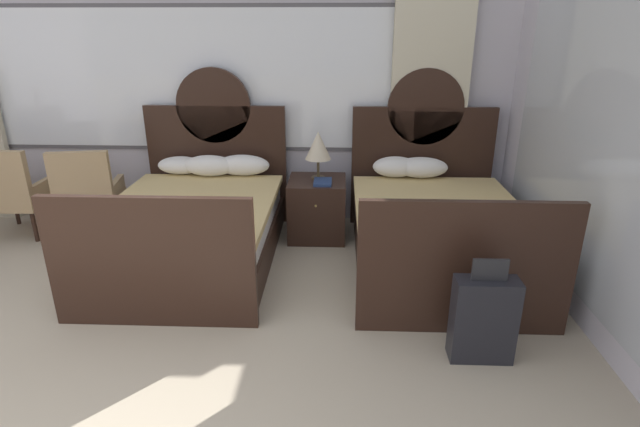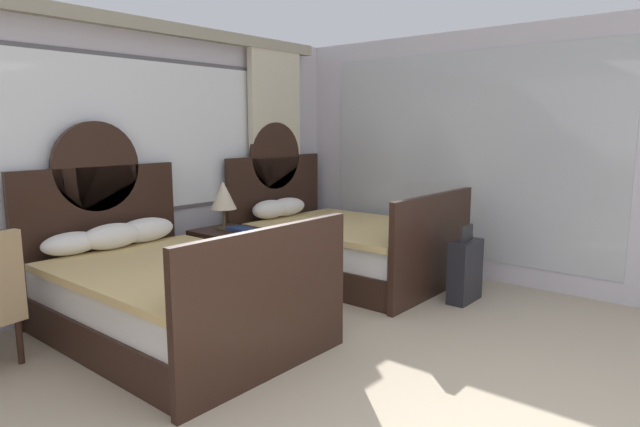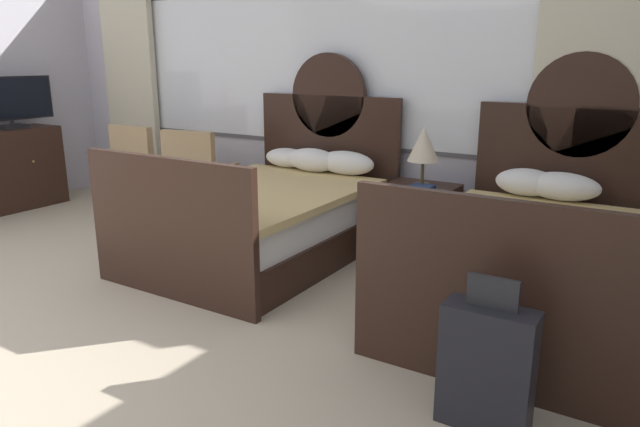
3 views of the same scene
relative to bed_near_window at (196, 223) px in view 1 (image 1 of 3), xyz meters
name	(u,v)px [view 1 (image 1 of 3)]	position (x,y,z in m)	size (l,w,h in m)	color
wall_back_window	(192,95)	(-0.26, 1.14, 1.05)	(6.91, 0.22, 2.70)	silver
wall_right_mirror	(638,160)	(3.23, -1.25, 0.98)	(0.08, 4.82, 2.70)	silver
bed_near_window	(196,223)	(0.00, 0.00, 0.00)	(1.54, 2.22, 1.72)	black
bed_near_mirror	(435,228)	(2.26, -0.01, 0.00)	(1.54, 2.22, 1.72)	black
nightstand_between_beds	(317,208)	(1.13, 0.60, -0.05)	(0.59, 0.62, 0.63)	black
table_lamp_on_nightstand	(318,146)	(1.14, 0.66, 0.61)	(0.27, 0.27, 0.50)	brown
book_on_nightstand	(323,182)	(1.20, 0.48, 0.28)	(0.18, 0.26, 0.03)	navy
armchair_by_window_left	(88,192)	(-1.25, 0.48, 0.14)	(0.68, 0.68, 0.97)	tan
armchair_by_window_centre	(13,191)	(-2.05, 0.48, 0.14)	(0.59, 0.59, 0.97)	tan
suitcase_on_floor	(483,319)	(2.34, -1.46, -0.06)	(0.42, 0.18, 0.75)	black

